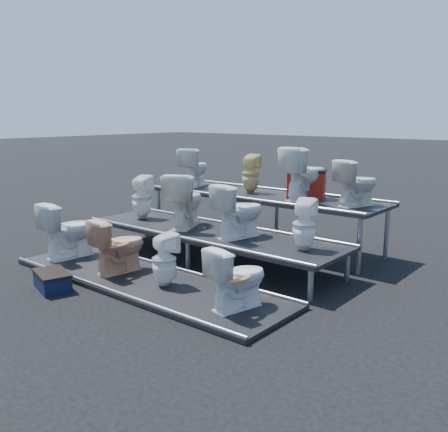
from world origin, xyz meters
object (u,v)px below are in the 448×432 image
Objects in this scene: toilet_3 at (237,277)px; toilet_8 at (195,167)px; red_crate at (307,185)px; toilet_1 at (119,245)px; toilet_11 at (357,183)px; step_stool at (52,282)px; toilet_2 at (164,260)px; toilet_6 at (239,211)px; toilet_7 at (304,225)px; toilet_5 at (185,200)px; toilet_10 at (305,173)px; toilet_4 at (142,197)px; toilet_0 at (69,229)px; toilet_9 at (251,174)px.

toilet_8 reaches higher than toilet_3.
toilet_3 is 1.25× the size of red_crate.
toilet_1 is 3.12m from red_crate.
toilet_8 is 1.24× the size of red_crate.
toilet_11 is 4.38m from step_stool.
step_stool is (-1.47, -3.68, -0.96)m from red_crate.
toilet_2 is at bearing 55.08° from step_stool.
toilet_7 is at bearing -168.46° from toilet_6.
toilet_6 reaches higher than toilet_2.
toilet_6 is at bearing -81.22° from toilet_2.
toilet_5 is 1.02× the size of toilet_10.
toilet_11 is (1.14, 1.30, 0.36)m from toilet_6.
toilet_1 is at bearing 12.87° from toilet_3.
toilet_1 is at bearing 65.97° from toilet_5.
red_crate reaches higher than toilet_4.
toilet_6 is 1.77m from toilet_11.
toilet_0 is at bearing 152.79° from step_stool.
toilet_0 is 2.57m from toilet_6.
toilet_4 is at bearing 11.54° from toilet_6.
toilet_4 is 1.36m from toilet_8.
toilet_9 is 0.99m from red_crate.
toilet_6 is at bearing 163.54° from toilet_4.
toilet_11 reaches higher than toilet_1.
toilet_6 is 1.09× the size of toilet_8.
toilet_9 is 1.15× the size of red_crate.
toilet_10 is at bearing 167.32° from toilet_9.
toilet_8 is at bearing -38.55° from toilet_7.
toilet_7 is 1.17× the size of red_crate.
toilet_0 is 1.17× the size of toilet_4.
toilet_10 reaches higher than toilet_3.
toilet_4 reaches higher than toilet_3.
toilet_1 is at bearing 16.04° from toilet_7.
toilet_10 is at bearing 163.10° from toilet_8.
toilet_11 is at bearing -173.60° from toilet_5.
step_stool is at bearing 71.37° from toilet_6.
toilet_9 is at bearing -43.13° from toilet_3.
toilet_10 is (-0.78, 1.30, 0.48)m from toilet_7.
toilet_8 reaches higher than toilet_7.
toilet_11 is at bearing -122.46° from toilet_1.
toilet_6 is 1.17× the size of toilet_9.
toilet_4 is at bearing 73.50° from toilet_8.
toilet_8 is 3.19m from toilet_11.
toilet_2 is 1.45m from step_stool.
toilet_1 reaches higher than toilet_2.
toilet_2 is 1.00× the size of toilet_11.
toilet_3 reaches higher than toilet_2.
toilet_11 is at bearing -174.34° from toilet_10.
step_stool is (-2.32, -2.18, -0.69)m from toilet_7.
toilet_6 is (1.04, 1.30, 0.41)m from toilet_1.
toilet_0 is 1.29× the size of toilet_9.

